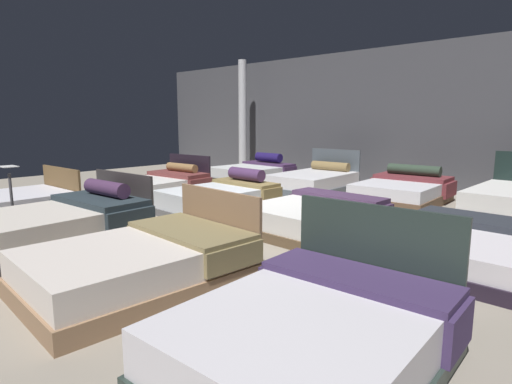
{
  "coord_description": "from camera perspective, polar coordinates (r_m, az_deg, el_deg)",
  "views": [
    {
      "loc": [
        4.59,
        -5.08,
        1.67
      ],
      "look_at": [
        -0.12,
        0.06,
        0.49
      ],
      "focal_mm": 29.5,
      "sensor_mm": 36.0,
      "label": 1
    }
  ],
  "objects": [
    {
      "name": "bed_1",
      "position": [
        6.25,
        -24.72,
        -4.09
      ],
      "size": [
        1.66,
        2.17,
        0.91
      ],
      "rotation": [
        0.0,
        0.0,
        0.05
      ],
      "color": "#332E2D",
      "rests_on": "ground_plane"
    },
    {
      "name": "bed_5",
      "position": [
        7.87,
        -4.9,
        -0.87
      ],
      "size": [
        1.54,
        2.06,
        0.75
      ],
      "rotation": [
        0.0,
        0.0,
        -0.04
      ],
      "color": "#575658",
      "rests_on": "ground_plane"
    },
    {
      "name": "bed_0",
      "position": [
        8.14,
        -31.15,
        -1.93
      ],
      "size": [
        1.54,
        2.13,
        0.84
      ],
      "rotation": [
        0.0,
        0.0,
        0.02
      ],
      "color": "brown",
      "rests_on": "ground_plane"
    },
    {
      "name": "showroom_back_wall",
      "position": [
        11.29,
        18.77,
        9.55
      ],
      "size": [
        18.0,
        0.06,
        3.5
      ],
      "primitive_type": "cube",
      "color": "#47474C",
      "rests_on": "ground_plane"
    },
    {
      "name": "bed_9",
      "position": [
        10.14,
        7.86,
        1.43
      ],
      "size": [
        1.51,
        2.12,
        0.95
      ],
      "rotation": [
        0.0,
        0.0,
        0.03
      ],
      "color": "#4C555E",
      "rests_on": "ground_plane"
    },
    {
      "name": "bed_3",
      "position": [
        3.01,
        7.93,
        -18.74
      ],
      "size": [
        1.6,
        1.99,
        1.01
      ],
      "rotation": [
        0.0,
        0.0,
        0.04
      ],
      "color": "#27342E",
      "rests_on": "ground_plane"
    },
    {
      "name": "bed_7",
      "position": [
        5.59,
        26.5,
        -6.62
      ],
      "size": [
        1.71,
        2.02,
        0.46
      ],
      "rotation": [
        0.0,
        0.0,
        -0.02
      ],
      "color": "black",
      "rests_on": "ground_plane"
    },
    {
      "name": "bed_2",
      "position": [
        4.45,
        -15.13,
        -9.39
      ],
      "size": [
        1.62,
        2.22,
        0.89
      ],
      "rotation": [
        0.0,
        0.0,
        -0.06
      ],
      "color": "#8F6C4E",
      "rests_on": "ground_plane"
    },
    {
      "name": "support_pillar",
      "position": [
        13.3,
        -1.83,
        9.99
      ],
      "size": [
        0.25,
        0.25,
        3.5
      ],
      "primitive_type": "cylinder",
      "color": "silver",
      "rests_on": "ground_plane"
    },
    {
      "name": "bed_8",
      "position": [
        11.4,
        -0.43,
        2.48
      ],
      "size": [
        1.68,
        1.98,
        0.78
      ],
      "rotation": [
        0.0,
        0.0,
        -0.04
      ],
      "color": "#252323",
      "rests_on": "ground_plane"
    },
    {
      "name": "bed_6",
      "position": [
        6.48,
        7.84,
        -3.39
      ],
      "size": [
        1.73,
        1.97,
        0.5
      ],
      "rotation": [
        0.0,
        0.0,
        -0.04
      ],
      "color": "brown",
      "rests_on": "ground_plane"
    },
    {
      "name": "ground_plane",
      "position": [
        7.05,
        0.38,
        -4.14
      ],
      "size": [
        18.0,
        18.0,
        0.02
      ],
      "primitive_type": "cube",
      "color": "gray"
    },
    {
      "name": "bed_4",
      "position": [
        9.56,
        -12.89,
        0.79
      ],
      "size": [
        1.63,
        2.07,
        0.88
      ],
      "rotation": [
        0.0,
        0.0,
        0.06
      ],
      "color": "black",
      "rests_on": "ground_plane"
    },
    {
      "name": "bed_10",
      "position": [
        9.13,
        19.26,
        0.14
      ],
      "size": [
        1.63,
        2.1,
        0.74
      ],
      "rotation": [
        0.0,
        0.0,
        0.04
      ],
      "color": "brown",
      "rests_on": "ground_plane"
    },
    {
      "name": "price_sign",
      "position": [
        7.12,
        -30.11,
        -1.98
      ],
      "size": [
        0.28,
        0.24,
        1.03
      ],
      "color": "#3F3F44",
      "rests_on": "ground_plane"
    }
  ]
}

